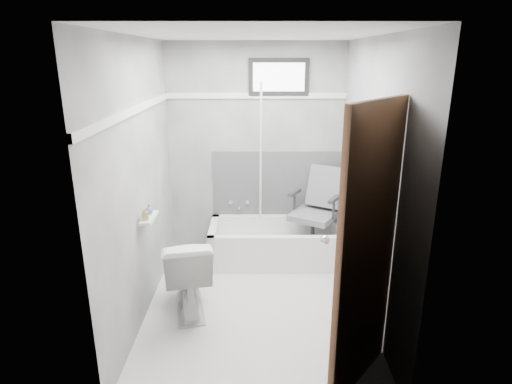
{
  "coord_description": "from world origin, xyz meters",
  "views": [
    {
      "loc": [
        -0.01,
        -3.54,
        2.24
      ],
      "look_at": [
        0.0,
        0.35,
        1.0
      ],
      "focal_mm": 30.0,
      "sensor_mm": 36.0,
      "label": 1
    }
  ],
  "objects_px": {
    "office_chair": "(313,210)",
    "soap_bottle_b": "(149,209)",
    "bathtub": "(276,243)",
    "door": "(422,275)",
    "soap_bottle_a": "(145,214)",
    "toilet": "(188,273)"
  },
  "relations": [
    {
      "from": "soap_bottle_b",
      "to": "toilet",
      "type": "bearing_deg",
      "value": -12.6
    },
    {
      "from": "office_chair",
      "to": "soap_bottle_a",
      "type": "xyz_separation_m",
      "value": [
        -1.59,
        -1.13,
        0.38
      ]
    },
    {
      "from": "bathtub",
      "to": "door",
      "type": "height_order",
      "value": "door"
    },
    {
      "from": "door",
      "to": "soap_bottle_b",
      "type": "distance_m",
      "value": 2.3
    },
    {
      "from": "bathtub",
      "to": "door",
      "type": "xyz_separation_m",
      "value": [
        0.75,
        -2.21,
        0.79
      ]
    },
    {
      "from": "soap_bottle_a",
      "to": "soap_bottle_b",
      "type": "bearing_deg",
      "value": 90.0
    },
    {
      "from": "bathtub",
      "to": "soap_bottle_a",
      "type": "distance_m",
      "value": 1.76
    },
    {
      "from": "bathtub",
      "to": "toilet",
      "type": "bearing_deg",
      "value": -130.03
    },
    {
      "from": "soap_bottle_a",
      "to": "office_chair",
      "type": "bearing_deg",
      "value": 35.48
    },
    {
      "from": "office_chair",
      "to": "soap_bottle_b",
      "type": "bearing_deg",
      "value": -117.39
    },
    {
      "from": "toilet",
      "to": "office_chair",
      "type": "bearing_deg",
      "value": -151.85
    },
    {
      "from": "bathtub",
      "to": "office_chair",
      "type": "distance_m",
      "value": 0.56
    },
    {
      "from": "toilet",
      "to": "door",
      "type": "height_order",
      "value": "door"
    },
    {
      "from": "office_chair",
      "to": "bathtub",
      "type": "bearing_deg",
      "value": -142.52
    },
    {
      "from": "door",
      "to": "soap_bottle_b",
      "type": "height_order",
      "value": "door"
    },
    {
      "from": "bathtub",
      "to": "soap_bottle_b",
      "type": "bearing_deg",
      "value": -141.21
    },
    {
      "from": "toilet",
      "to": "door",
      "type": "bearing_deg",
      "value": 131.33
    },
    {
      "from": "toilet",
      "to": "soap_bottle_a",
      "type": "height_order",
      "value": "soap_bottle_a"
    },
    {
      "from": "toilet",
      "to": "door",
      "type": "xyz_separation_m",
      "value": [
        1.6,
        -1.2,
        0.63
      ]
    },
    {
      "from": "bathtub",
      "to": "toilet",
      "type": "relative_size",
      "value": 2.01
    },
    {
      "from": "soap_bottle_a",
      "to": "soap_bottle_b",
      "type": "xyz_separation_m",
      "value": [
        0.0,
        0.14,
        -0.01
      ]
    },
    {
      "from": "bathtub",
      "to": "soap_bottle_b",
      "type": "distance_m",
      "value": 1.68
    }
  ]
}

